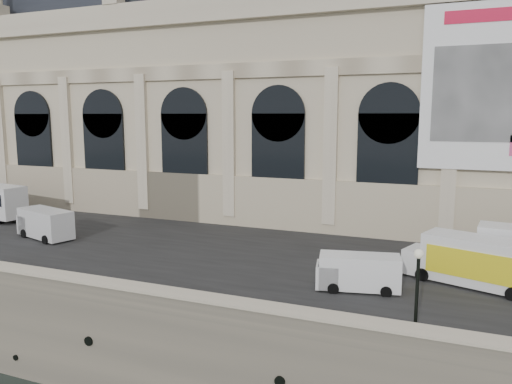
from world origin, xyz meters
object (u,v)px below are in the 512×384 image
at_px(van_b, 44,223).
at_px(van_c, 354,272).
at_px(box_truck, 471,261).
at_px(lamp_right, 417,295).

height_order(van_b, van_c, van_b).
xyz_separation_m(van_b, box_truck, (34.90, 0.75, 0.27)).
distance_m(van_b, van_c, 28.33).
bearing_deg(van_b, van_c, -6.02).
distance_m(van_c, box_truck, 7.70).
height_order(box_truck, lamp_right, lamp_right).
height_order(van_b, box_truck, box_truck).
height_order(van_b, lamp_right, lamp_right).
xyz_separation_m(van_c, lamp_right, (4.13, -5.70, 1.08)).
relative_size(van_b, lamp_right, 1.39).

